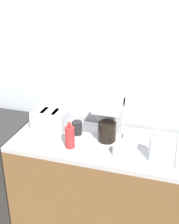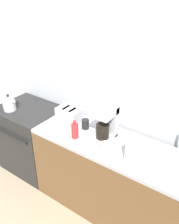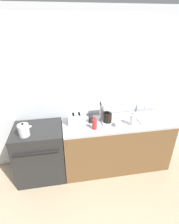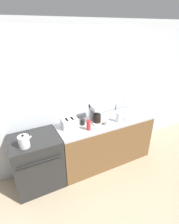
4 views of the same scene
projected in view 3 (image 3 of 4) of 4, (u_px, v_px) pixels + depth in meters
The scene contains 12 objects.
ground_plane at pixel (83, 182), 2.91m from camera, with size 12.00×12.00×0.00m, color tan.
wall_back at pixel (76, 94), 2.91m from camera, with size 8.00×0.05×2.60m.
stove at pixel (40, 152), 2.87m from camera, with size 0.76×0.66×0.91m.
counter_block at pixel (116, 144), 3.06m from camera, with size 1.82×0.60×0.91m.
kettle at pixel (24, 130), 2.47m from camera, with size 0.19×0.15×0.21m.
toaster at pixel (76, 119), 2.78m from camera, with size 0.27×0.18×0.16m.
coffee_maker at pixel (107, 112), 2.80m from camera, with size 0.19×0.24×0.33m.
sink_tray at pixel (149, 117), 2.98m from camera, with size 0.46×0.43×0.28m.
bottle_red at pixel (95, 124), 2.63m from camera, with size 0.07×0.07×0.20m.
bottle_clear at pixel (133, 120), 2.73m from camera, with size 0.09×0.09×0.22m.
cup_white at pixel (117, 124), 2.71m from camera, with size 0.09×0.09×0.08m.
cup_black at pixel (91, 119), 2.82m from camera, with size 0.08×0.08×0.11m.
Camera 3 is at (-0.24, -2.05, 2.35)m, focal length 28.00 mm.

